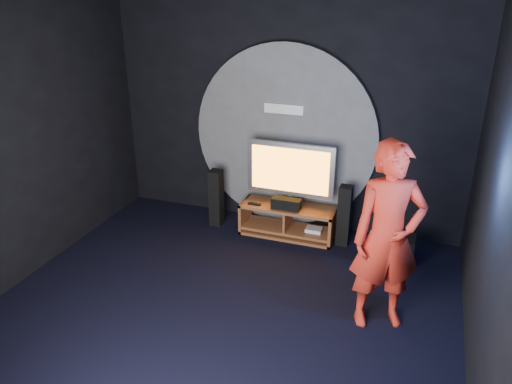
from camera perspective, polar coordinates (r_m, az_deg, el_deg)
floor at (r=5.55m, az=-4.51°, el=-14.05°), size 5.00×5.00×0.00m
back_wall at (r=6.95m, az=3.47°, el=9.90°), size 5.00×0.04×3.50m
front_wall at (r=2.88m, az=-26.68°, el=-13.49°), size 5.00×0.04×3.50m
left_wall at (r=6.13m, az=-27.07°, el=5.54°), size 0.04×5.00×3.50m
right_wall at (r=4.35m, az=26.36°, el=-0.93°), size 0.04×5.00×3.50m
wall_disc_panel at (r=7.01m, az=3.25°, el=6.23°), size 2.60×0.11×2.60m
media_console at (r=7.03m, az=3.68°, el=-3.49°), size 1.32×0.45×0.45m
tv at (r=6.79m, az=3.94°, el=2.35°), size 1.21×0.22×0.89m
center_speaker at (r=6.80m, az=3.46°, el=-1.35°), size 0.40×0.15×0.15m
remote at (r=6.93m, az=-0.18°, el=-1.39°), size 0.18×0.05×0.02m
tower_speaker_left at (r=7.25m, az=-4.57°, el=-0.67°), size 0.17×0.19×0.84m
tower_speaker_right at (r=6.80m, az=10.04°, el=-2.67°), size 0.17×0.19×0.84m
subwoofer at (r=6.64m, az=16.23°, el=-6.30°), size 0.33×0.33×0.36m
player at (r=5.11m, az=14.82°, el=-5.07°), size 0.86×0.73×1.99m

